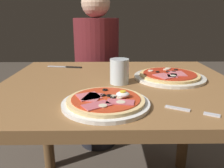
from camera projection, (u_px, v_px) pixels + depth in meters
dining_table at (119, 107)px, 1.01m from camera, size 1.02×0.87×0.72m
pizza_foreground at (106, 102)px, 0.71m from camera, size 0.28×0.28×0.05m
pizza_across_left at (169, 76)px, 1.02m from camera, size 0.32×0.32×0.03m
water_glass_near at (119, 73)px, 0.94m from camera, size 0.08×0.08×0.10m
fork at (187, 110)px, 0.67m from camera, size 0.15×0.09×0.00m
knife at (67, 67)px, 1.24m from camera, size 0.20×0.06×0.01m
diner_person at (97, 76)px, 1.68m from camera, size 0.32×0.32×1.18m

